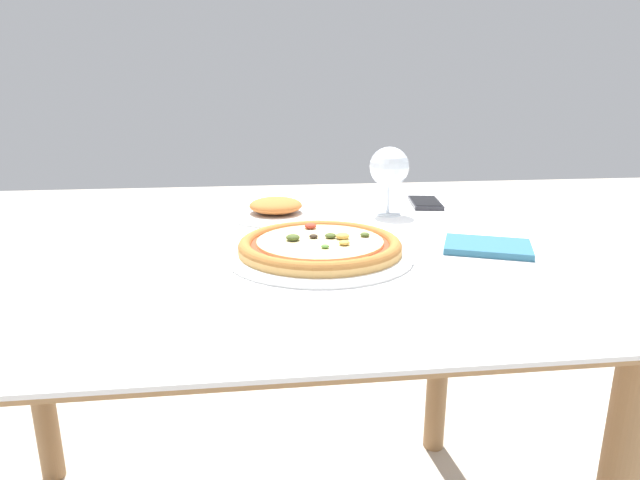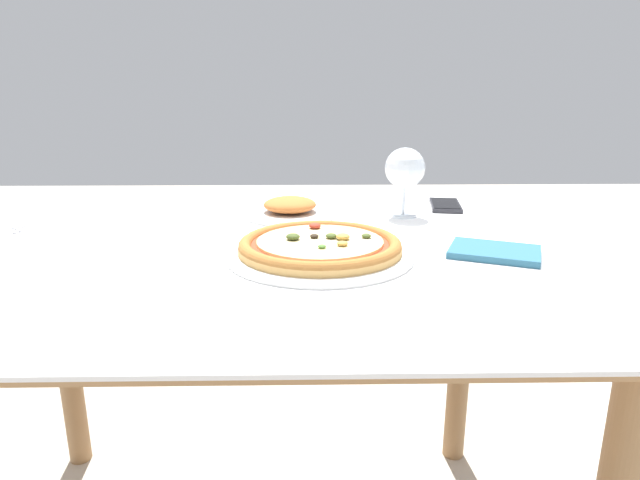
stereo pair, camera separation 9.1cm
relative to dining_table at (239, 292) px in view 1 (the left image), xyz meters
The scene contains 6 objects.
dining_table is the anchor object (origin of this frame).
pizza_plate 0.20m from the dining_table, 30.79° to the right, with size 0.32×0.32×0.04m.
wine_glass_far_left 0.45m from the dining_table, 32.54° to the left, with size 0.09×0.09×0.16m.
cell_phone 0.56m from the dining_table, 34.21° to the left, with size 0.09×0.15×0.01m.
side_plate 0.26m from the dining_table, 69.86° to the left, with size 0.21×0.21×0.04m.
napkin_folded 0.47m from the dining_table, 10.30° to the right, with size 0.18×0.16×0.01m.
Camera 1 is at (0.04, -0.96, 1.04)m, focal length 30.00 mm.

